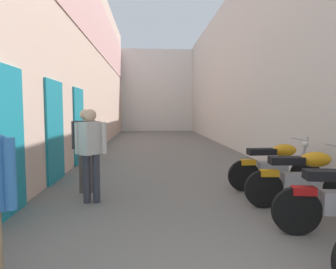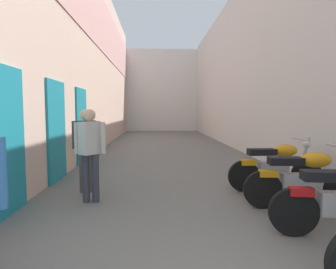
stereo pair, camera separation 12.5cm
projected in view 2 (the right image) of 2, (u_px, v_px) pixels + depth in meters
name	position (u px, v px, depth m)	size (l,w,h in m)	color
ground_plane	(171.00, 157.00, 9.89)	(37.74, 37.74, 0.00)	#66635E
building_left	(94.00, 58.00, 11.41)	(0.45, 21.74, 7.13)	beige
building_right	(241.00, 69.00, 11.75)	(0.45, 21.74, 6.41)	beige
building_far_end	(162.00, 91.00, 23.45)	(8.45, 2.00, 6.25)	silver
motorcycle_third	(304.00, 178.00, 4.57)	(1.85, 0.58, 1.04)	black
motorcycle_fourth	(276.00, 165.00, 5.62)	(1.85, 0.58, 1.04)	black
pedestrian_mid_alley	(90.00, 148.00, 4.88)	(0.52, 0.39, 1.57)	#383842
pedestrian_further_down	(86.00, 144.00, 5.51)	(0.52, 0.39, 1.57)	#564C47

